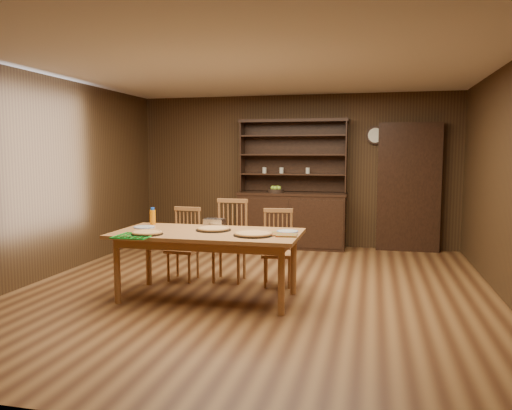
% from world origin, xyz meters
% --- Properties ---
extents(floor, '(6.00, 6.00, 0.00)m').
position_xyz_m(floor, '(0.00, 0.00, 0.00)').
color(floor, brown).
rests_on(floor, ground).
extents(room_shell, '(6.00, 6.00, 6.00)m').
position_xyz_m(room_shell, '(0.00, 0.00, 1.58)').
color(room_shell, silver).
rests_on(room_shell, floor).
extents(china_hutch, '(1.84, 0.52, 2.17)m').
position_xyz_m(china_hutch, '(-0.00, 2.75, 0.60)').
color(china_hutch, black).
rests_on(china_hutch, floor).
extents(doorway, '(1.00, 0.18, 2.10)m').
position_xyz_m(doorway, '(1.90, 2.90, 1.05)').
color(doorway, black).
rests_on(doorway, floor).
extents(wall_clock, '(0.30, 0.05, 0.30)m').
position_xyz_m(wall_clock, '(1.35, 2.96, 1.90)').
color(wall_clock, black).
rests_on(wall_clock, room_shell).
extents(dining_table, '(2.03, 1.02, 0.75)m').
position_xyz_m(dining_table, '(-0.43, -0.45, 0.68)').
color(dining_table, '#A46139').
rests_on(dining_table, floor).
extents(chair_left, '(0.40, 0.38, 0.92)m').
position_xyz_m(chair_left, '(-1.00, 0.33, 0.48)').
color(chair_left, '#A16037').
rests_on(chair_left, floor).
extents(chair_center, '(0.42, 0.40, 1.03)m').
position_xyz_m(chair_center, '(-0.41, 0.42, 0.54)').
color(chair_center, '#A16037').
rests_on(chair_center, floor).
extents(chair_right, '(0.43, 0.42, 0.93)m').
position_xyz_m(chair_right, '(0.21, 0.33, 0.49)').
color(chair_right, '#A16037').
rests_on(chair_right, floor).
extents(pizza_left, '(0.34, 0.34, 0.04)m').
position_xyz_m(pizza_left, '(-0.99, -0.77, 0.77)').
color(pizza_left, black).
rests_on(pizza_left, dining_table).
extents(pizza_right, '(0.42, 0.42, 0.04)m').
position_xyz_m(pizza_right, '(0.12, -0.58, 0.77)').
color(pizza_right, black).
rests_on(pizza_right, dining_table).
extents(pizza_center, '(0.40, 0.40, 0.04)m').
position_xyz_m(pizza_center, '(-0.39, -0.34, 0.77)').
color(pizza_center, black).
rests_on(pizza_center, dining_table).
extents(cooling_rack, '(0.40, 0.40, 0.02)m').
position_xyz_m(cooling_rack, '(-1.07, -0.92, 0.76)').
color(cooling_rack, '#0B9923').
rests_on(cooling_rack, dining_table).
extents(plate_left, '(0.24, 0.24, 0.02)m').
position_xyz_m(plate_left, '(-1.23, -0.34, 0.76)').
color(plate_left, silver).
rests_on(plate_left, dining_table).
extents(plate_right, '(0.24, 0.24, 0.02)m').
position_xyz_m(plate_right, '(0.43, -0.28, 0.76)').
color(plate_right, silver).
rests_on(plate_right, dining_table).
extents(foil_dish, '(0.24, 0.17, 0.09)m').
position_xyz_m(foil_dish, '(-0.47, -0.06, 0.80)').
color(foil_dish, white).
rests_on(foil_dish, dining_table).
extents(juice_bottle, '(0.07, 0.07, 0.21)m').
position_xyz_m(juice_bottle, '(-1.25, -0.07, 0.84)').
color(juice_bottle, orange).
rests_on(juice_bottle, dining_table).
extents(pot_holder_a, '(0.24, 0.24, 0.02)m').
position_xyz_m(pot_holder_a, '(0.46, -0.52, 0.76)').
color(pot_holder_a, '#AF1D14').
rests_on(pot_holder_a, dining_table).
extents(pot_holder_b, '(0.26, 0.26, 0.01)m').
position_xyz_m(pot_holder_b, '(0.32, -0.47, 0.76)').
color(pot_holder_b, '#AF1D14').
rests_on(pot_holder_b, dining_table).
extents(fruit_bowl, '(0.27, 0.27, 0.12)m').
position_xyz_m(fruit_bowl, '(-0.27, 2.69, 0.98)').
color(fruit_bowl, black).
rests_on(fruit_bowl, china_hutch).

